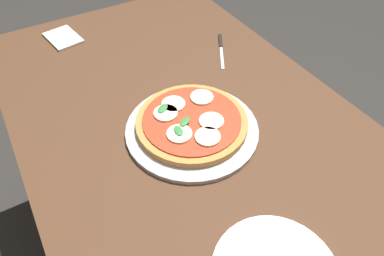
% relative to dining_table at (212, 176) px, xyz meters
% --- Properties ---
extents(dining_table, '(1.60, 0.82, 0.76)m').
position_rel_dining_table_xyz_m(dining_table, '(0.00, 0.00, 0.00)').
color(dining_table, '#4C301E').
rests_on(dining_table, ground_plane).
extents(serving_tray, '(0.33, 0.33, 0.01)m').
position_rel_dining_table_xyz_m(serving_tray, '(0.08, 0.01, 0.11)').
color(serving_tray, '#B2B2B7').
rests_on(serving_tray, dining_table).
extents(pizza, '(0.28, 0.28, 0.03)m').
position_rel_dining_table_xyz_m(pizza, '(0.09, 0.01, 0.12)').
color(pizza, '#C6843F').
rests_on(pizza, serving_tray).
extents(napkin, '(0.14, 0.11, 0.01)m').
position_rel_dining_table_xyz_m(napkin, '(0.66, 0.17, 0.10)').
color(napkin, white).
rests_on(napkin, dining_table).
extents(knife, '(0.17, 0.11, 0.01)m').
position_rel_dining_table_xyz_m(knife, '(0.36, -0.26, 0.10)').
color(knife, black).
rests_on(knife, dining_table).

